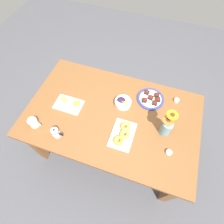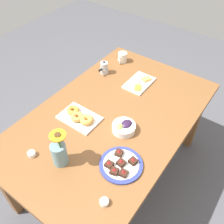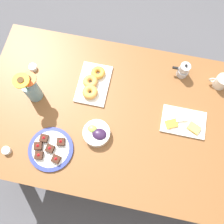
# 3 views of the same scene
# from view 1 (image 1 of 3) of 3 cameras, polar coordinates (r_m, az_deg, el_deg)

# --- Properties ---
(ground_plane) EXTENTS (6.00, 6.00, 0.00)m
(ground_plane) POSITION_cam_1_polar(r_m,az_deg,el_deg) (2.29, 0.00, -10.13)
(ground_plane) COLOR #4C4C51
(dining_table) EXTENTS (1.60, 1.00, 0.74)m
(dining_table) POSITION_cam_1_polar(r_m,az_deg,el_deg) (1.70, 0.00, -2.19)
(dining_table) COLOR brown
(dining_table) RESTS_ON ground_plane
(coffee_mug) EXTENTS (0.11, 0.08, 0.09)m
(coffee_mug) POSITION_cam_1_polar(r_m,az_deg,el_deg) (1.68, -24.22, -3.19)
(coffee_mug) COLOR beige
(coffee_mug) RESTS_ON dining_table
(grape_bowl) EXTENTS (0.16, 0.16, 0.07)m
(grape_bowl) POSITION_cam_1_polar(r_m,az_deg,el_deg) (1.66, 3.55, 3.18)
(grape_bowl) COLOR white
(grape_bowl) RESTS_ON dining_table
(cheese_platter) EXTENTS (0.26, 0.17, 0.03)m
(cheese_platter) POSITION_cam_1_polar(r_m,az_deg,el_deg) (1.72, -13.95, 2.51)
(cheese_platter) COLOR white
(cheese_platter) RESTS_ON dining_table
(croissant_platter) EXTENTS (0.19, 0.28, 0.05)m
(croissant_platter) POSITION_cam_1_polar(r_m,az_deg,el_deg) (1.51, 3.56, -7.11)
(croissant_platter) COLOR white
(croissant_platter) RESTS_ON dining_table
(jam_cup_honey) EXTENTS (0.05, 0.05, 0.03)m
(jam_cup_honey) POSITION_cam_1_polar(r_m,az_deg,el_deg) (1.53, 18.09, -12.46)
(jam_cup_honey) COLOR white
(jam_cup_honey) RESTS_ON dining_table
(jam_cup_berry) EXTENTS (0.05, 0.05, 0.03)m
(jam_cup_berry) POSITION_cam_1_polar(r_m,az_deg,el_deg) (1.80, 20.34, 3.61)
(jam_cup_berry) COLOR white
(jam_cup_berry) RESTS_ON dining_table
(dessert_plate) EXTENTS (0.26, 0.26, 0.05)m
(dessert_plate) POSITION_cam_1_polar(r_m,az_deg,el_deg) (1.74, 12.49, 4.26)
(dessert_plate) COLOR navy
(dessert_plate) RESTS_ON dining_table
(flower_vase) EXTENTS (0.11, 0.12, 0.27)m
(flower_vase) POSITION_cam_1_polar(r_m,az_deg,el_deg) (1.52, 17.32, -4.73)
(flower_vase) COLOR #6B939E
(flower_vase) RESTS_ON dining_table
(moka_pot) EXTENTS (0.11, 0.07, 0.12)m
(moka_pot) POSITION_cam_1_polar(r_m,az_deg,el_deg) (1.55, -17.84, -6.56)
(moka_pot) COLOR #B7B7BC
(moka_pot) RESTS_ON dining_table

